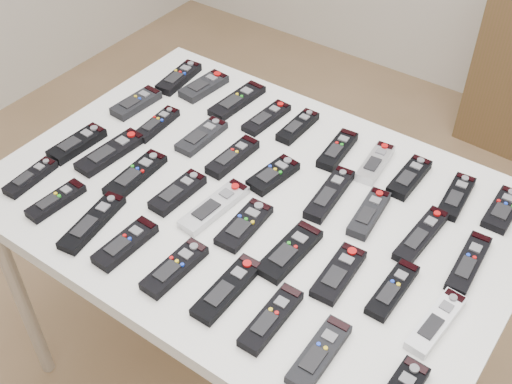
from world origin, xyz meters
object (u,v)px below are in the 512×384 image
Objects in this scene: remote_16 at (369,213)px; remote_19 at (77,144)px; remote_6 at (375,163)px; remote_34 at (227,289)px; remote_0 at (179,78)px; remote_8 at (456,197)px; remote_17 at (421,235)px; remote_36 at (319,353)px; remote_18 at (469,263)px; remote_35 at (271,318)px; remote_10 at (136,103)px; remote_22 at (178,192)px; remote_21 at (136,175)px; remote_23 at (214,207)px; remote_2 at (237,101)px; remote_25 at (290,252)px; remote_12 at (202,136)px; remote_26 at (339,273)px; remote_32 at (125,244)px; remote_9 at (503,210)px; remote_27 at (393,290)px; remote_5 at (337,150)px; table at (256,215)px; remote_13 at (233,157)px; remote_31 at (92,222)px; remote_3 at (267,118)px; remote_4 at (298,127)px; remote_29 at (31,177)px; remote_11 at (157,124)px; remote_20 at (111,152)px; remote_7 at (409,177)px; remote_33 at (175,268)px; remote_24 at (244,225)px; remote_15 at (330,194)px; remote_28 at (436,322)px.

remote_19 is (-0.76, -0.22, 0.00)m from remote_16.
remote_6 is 0.83× the size of remote_34.
remote_8 is at bearing -6.40° from remote_0.
remote_36 is at bearing -90.85° from remote_17.
remote_18 is 0.46m from remote_35.
remote_6 is at bearing 83.23° from remote_34.
remote_10 and remote_22 have the same top height.
remote_23 is at bearing 3.42° from remote_21.
remote_25 reaches higher than remote_2.
remote_22 is at bearing -159.46° from remote_16.
remote_12 and remote_26 have the same top height.
remote_19 reaches higher than remote_32.
remote_27 is at bearing -106.50° from remote_9.
table is at bearing -110.52° from remote_5.
remote_13 is at bearing -143.22° from remote_5.
remote_23 is (0.20, -0.20, 0.00)m from remote_12.
remote_9 is at bearing 14.76° from remote_12.
remote_26 is (0.45, 0.01, -0.00)m from remote_22.
remote_21 is at bearing 92.32° from remote_31.
remote_16 is (0.42, -0.18, 0.00)m from remote_3.
remote_4 is 1.03× the size of remote_29.
remote_11 is (-0.90, -0.22, 0.00)m from remote_9.
remote_20 is 1.06× the size of remote_21.
remote_10 is 0.94× the size of remote_19.
remote_10 reaches higher than remote_12.
remote_0 reaches higher than remote_29.
remote_6 is 0.66m from remote_32.
remote_25 and remote_29 have the same top height.
remote_7 and remote_19 have the same top height.
remote_33 reaches higher than remote_29.
table is 6.79× the size of remote_18.
remote_13 is 0.52m from remote_17.
remote_5 is 0.59m from remote_20.
remote_20 is (-0.59, -0.36, -0.00)m from remote_6.
remote_12 is at bearing -114.51° from remote_3.
remote_5 is 1.00× the size of remote_8.
remote_4 is 0.95× the size of remote_5.
remote_0 is at bearing 106.63° from remote_20.
remote_8 is 0.58m from remote_35.
remote_31 is 0.38m from remote_34.
remote_13 is at bearing 63.39° from remote_31.
remote_2 is 0.50m from remote_24.
remote_21 is at bearing -173.57° from remote_22.
remote_20 is 0.55m from remote_34.
remote_16 is at bearing -18.86° from remote_3.
remote_35 is (0.73, -0.00, 0.00)m from remote_29.
remote_15 is 0.42m from remote_28.
remote_11 reaches higher than remote_12.
remote_9 is 0.87× the size of remote_35.
remote_5 is 0.95× the size of remote_13.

